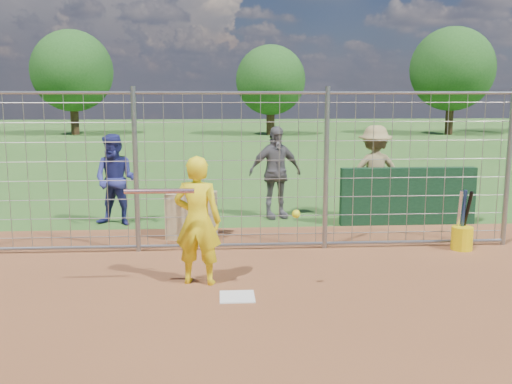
{
  "coord_description": "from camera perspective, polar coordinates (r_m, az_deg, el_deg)",
  "views": [
    {
      "loc": [
        -0.21,
        -6.91,
        2.48
      ],
      "look_at": [
        0.3,
        0.8,
        1.15
      ],
      "focal_mm": 40.0,
      "sensor_mm": 36.0,
      "label": 1
    }
  ],
  "objects": [
    {
      "name": "ground",
      "position": [
        7.35,
        -1.95,
        -9.97
      ],
      "size": [
        100.0,
        100.0,
        0.0
      ],
      "primitive_type": "plane",
      "color": "#2D591E",
      "rests_on": "ground"
    },
    {
      "name": "home_plate",
      "position": [
        7.15,
        -1.9,
        -10.44
      ],
      "size": [
        0.43,
        0.43,
        0.02
      ],
      "primitive_type": "cube",
      "color": "silver",
      "rests_on": "ground"
    },
    {
      "name": "dugout_wall",
      "position": [
        11.28,
        14.94,
        -0.41
      ],
      "size": [
        2.6,
        0.2,
        1.1
      ],
      "primitive_type": "cube",
      "color": "#11381E",
      "rests_on": "ground"
    },
    {
      "name": "batter",
      "position": [
        7.47,
        -5.86,
        -2.87
      ],
      "size": [
        0.69,
        0.53,
        1.7
      ],
      "primitive_type": "imported",
      "rotation": [
        0.0,
        0.0,
        2.94
      ],
      "color": "yellow",
      "rests_on": "ground"
    },
    {
      "name": "bystander_a",
      "position": [
        11.14,
        -13.87,
        1.18
      ],
      "size": [
        0.99,
        0.86,
        1.74
      ],
      "primitive_type": "imported",
      "rotation": [
        0.0,
        0.0,
        -0.27
      ],
      "color": "navy",
      "rests_on": "ground"
    },
    {
      "name": "bystander_b",
      "position": [
        11.43,
        1.92,
        1.97
      ],
      "size": [
        1.17,
        0.72,
        1.86
      ],
      "primitive_type": "imported",
      "rotation": [
        0.0,
        0.0,
        0.26
      ],
      "color": "#58575C",
      "rests_on": "ground"
    },
    {
      "name": "bystander_c",
      "position": [
        11.71,
        11.75,
        1.98
      ],
      "size": [
        1.21,
        0.69,
        1.87
      ],
      "primitive_type": "imported",
      "rotation": [
        0.0,
        0.0,
        3.14
      ],
      "color": "#998553",
      "rests_on": "ground"
    },
    {
      "name": "equipment_bin",
      "position": [
        9.98,
        -6.45,
        -2.32
      ],
      "size": [
        0.9,
        0.7,
        0.8
      ],
      "primitive_type": "cube",
      "rotation": [
        0.0,
        0.0,
        -0.21
      ],
      "color": "tan",
      "rests_on": "ground"
    },
    {
      "name": "equipment_in_play",
      "position": [
        7.08,
        -6.36,
        -0.47
      ],
      "size": [
        2.17,
        0.21,
        0.37
      ],
      "color": "silver",
      "rests_on": "ground"
    },
    {
      "name": "bucket_with_bats",
      "position": [
        9.77,
        19.91,
        -4.05
      ],
      "size": [
        0.34,
        0.36,
        0.98
      ],
      "color": "yellow",
      "rests_on": "ground"
    },
    {
      "name": "backstop_fence",
      "position": [
        9.0,
        -2.42,
        1.96
      ],
      "size": [
        9.08,
        0.08,
        2.6
      ],
      "color": "gray",
      "rests_on": "ground"
    },
    {
      "name": "tree_line",
      "position": [
        35.22,
        1.67,
        11.79
      ],
      "size": [
        44.66,
        6.72,
        6.48
      ],
      "color": "#3F2B19",
      "rests_on": "ground"
    }
  ]
}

